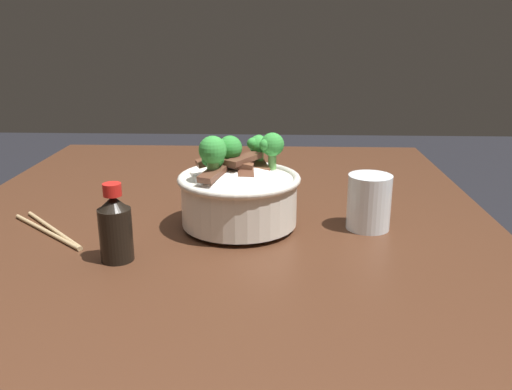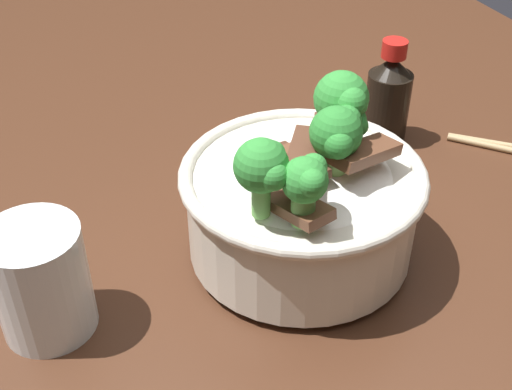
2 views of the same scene
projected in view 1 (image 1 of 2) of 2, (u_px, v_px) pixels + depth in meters
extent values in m
cube|color=#472819|center=(204.00, 280.00, 0.77)|extent=(1.59, 0.98, 0.04)
cube|color=#472819|center=(382.00, 296.00, 1.56)|extent=(0.07, 0.07, 0.76)
cube|color=#472819|center=(101.00, 290.00, 1.59)|extent=(0.07, 0.07, 0.76)
cylinder|color=silver|center=(239.00, 225.00, 0.91)|extent=(0.09, 0.09, 0.01)
cylinder|color=silver|center=(239.00, 201.00, 0.90)|extent=(0.19, 0.19, 0.08)
torus|color=silver|center=(239.00, 178.00, 0.89)|extent=(0.20, 0.20, 0.01)
ellipsoid|color=white|center=(239.00, 188.00, 0.90)|extent=(0.17, 0.17, 0.06)
cube|color=#563323|center=(246.00, 168.00, 0.89)|extent=(0.08, 0.03, 0.02)
cube|color=#563323|center=(211.00, 174.00, 0.86)|extent=(0.06, 0.05, 0.02)
cube|color=brown|center=(258.00, 165.00, 0.93)|extent=(0.07, 0.04, 0.02)
cube|color=brown|center=(215.00, 159.00, 0.91)|extent=(0.05, 0.07, 0.02)
cube|color=#563323|center=(244.00, 159.00, 0.89)|extent=(0.08, 0.06, 0.01)
cube|color=brown|center=(234.00, 164.00, 0.88)|extent=(0.02, 0.07, 0.02)
cylinder|color=#5B9947|center=(272.00, 160.00, 0.92)|extent=(0.01, 0.01, 0.03)
sphere|color=green|center=(272.00, 144.00, 0.91)|extent=(0.04, 0.04, 0.04)
sphere|color=green|center=(271.00, 143.00, 0.93)|extent=(0.02, 0.02, 0.02)
sphere|color=green|center=(265.00, 145.00, 0.90)|extent=(0.02, 0.02, 0.02)
cylinder|color=#5B9947|center=(215.00, 169.00, 0.87)|extent=(0.02, 0.02, 0.03)
sphere|color=green|center=(215.00, 150.00, 0.86)|extent=(0.05, 0.05, 0.05)
sphere|color=green|center=(213.00, 146.00, 0.87)|extent=(0.03, 0.03, 0.03)
sphere|color=green|center=(208.00, 147.00, 0.85)|extent=(0.02, 0.02, 0.02)
cylinder|color=#7AB256|center=(230.00, 164.00, 0.90)|extent=(0.02, 0.02, 0.03)
sphere|color=#2D8433|center=(230.00, 148.00, 0.90)|extent=(0.04, 0.04, 0.04)
sphere|color=#2D8433|center=(234.00, 147.00, 0.91)|extent=(0.02, 0.02, 0.02)
sphere|color=#2D8433|center=(222.00, 147.00, 0.89)|extent=(0.02, 0.02, 0.02)
cylinder|color=#7AB256|center=(213.00, 171.00, 0.88)|extent=(0.02, 0.02, 0.02)
sphere|color=green|center=(213.00, 158.00, 0.87)|extent=(0.03, 0.03, 0.03)
sphere|color=green|center=(211.00, 156.00, 0.88)|extent=(0.02, 0.02, 0.02)
sphere|color=green|center=(208.00, 160.00, 0.87)|extent=(0.02, 0.02, 0.02)
cylinder|color=#5B9947|center=(258.00, 158.00, 0.94)|extent=(0.02, 0.02, 0.03)
sphere|color=green|center=(259.00, 145.00, 0.94)|extent=(0.03, 0.03, 0.03)
sphere|color=green|center=(259.00, 140.00, 0.94)|extent=(0.02, 0.02, 0.02)
sphere|color=green|center=(253.00, 143.00, 0.93)|extent=(0.02, 0.02, 0.02)
cylinder|color=white|center=(367.00, 227.00, 0.91)|extent=(0.07, 0.07, 0.00)
cylinder|color=white|center=(369.00, 202.00, 0.90)|extent=(0.07, 0.07, 0.09)
cylinder|color=silver|center=(368.00, 214.00, 0.90)|extent=(0.06, 0.06, 0.04)
cylinder|color=tan|center=(53.00, 229.00, 0.89)|extent=(0.16, 0.15, 0.01)
cylinder|color=tan|center=(46.00, 231.00, 0.89)|extent=(0.15, 0.17, 0.01)
cylinder|color=black|center=(116.00, 235.00, 0.78)|extent=(0.05, 0.05, 0.08)
cone|color=black|center=(113.00, 202.00, 0.76)|extent=(0.04, 0.04, 0.02)
cylinder|color=red|center=(112.00, 190.00, 0.76)|extent=(0.03, 0.03, 0.02)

